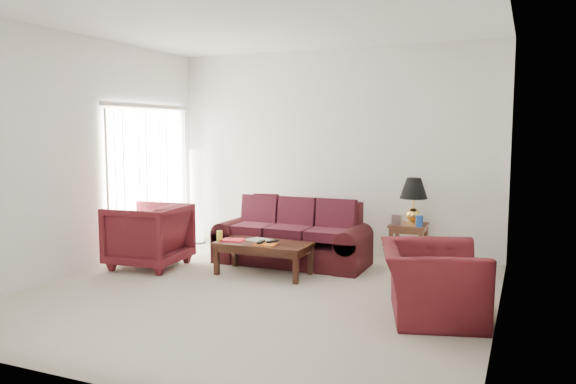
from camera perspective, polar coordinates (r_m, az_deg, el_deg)
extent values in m
plane|color=beige|center=(6.38, -3.07, -10.19)|extent=(5.00, 5.00, 0.00)
cube|color=silver|center=(8.54, -13.86, 1.20)|extent=(0.10, 2.00, 2.16)
cube|color=black|center=(8.47, -2.29, -1.49)|extent=(0.40, 0.24, 0.40)
cube|color=silver|center=(7.76, 11.01, -2.78)|extent=(0.15, 0.10, 0.14)
cylinder|color=#163F94|center=(7.66, 13.20, -2.91)|extent=(0.11, 0.11, 0.15)
cube|color=#B6B5BA|center=(8.11, 11.38, -2.35)|extent=(0.19, 0.20, 0.05)
imported|color=#471017|center=(7.67, -14.00, -4.30)|extent=(1.00, 0.97, 0.85)
imported|color=#461015|center=(5.65, 14.38, -8.86)|extent=(1.21, 1.30, 0.70)
cube|color=red|center=(7.19, -5.60, -4.88)|extent=(0.31, 0.25, 0.02)
cube|color=silver|center=(7.18, -2.93, -4.89)|extent=(0.34, 0.29, 0.02)
cube|color=#C15916|center=(6.91, -2.30, -5.33)|extent=(0.28, 0.22, 0.02)
cube|color=black|center=(6.95, -2.78, -5.08)|extent=(0.07, 0.18, 0.02)
cube|color=black|center=(6.98, -1.58, -5.02)|extent=(0.11, 0.18, 0.02)
cylinder|color=yellow|center=(7.19, -6.95, -4.44)|extent=(0.08, 0.08, 0.13)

